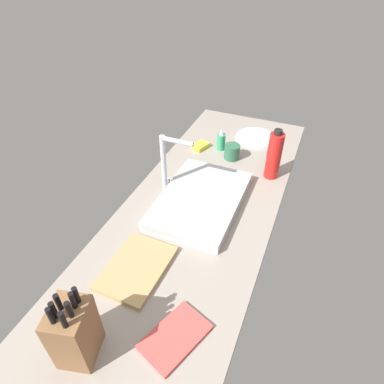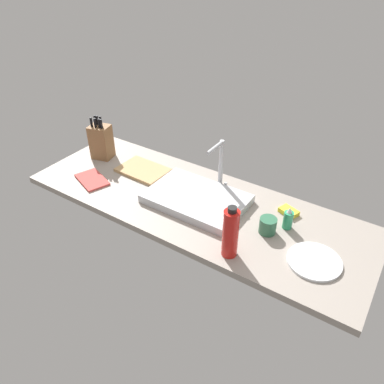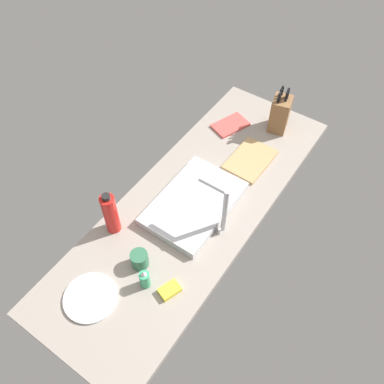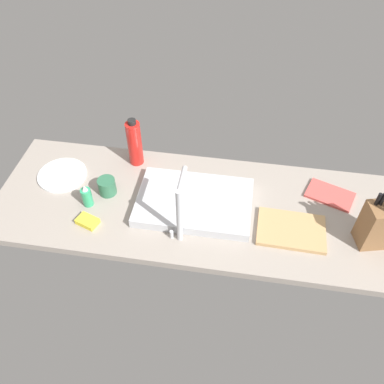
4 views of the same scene
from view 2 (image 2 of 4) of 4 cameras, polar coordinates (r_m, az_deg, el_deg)
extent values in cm
cube|color=gray|center=(194.96, 0.26, -1.88)|extent=(182.34, 64.24, 3.50)
cube|color=#B7BABF|center=(192.40, 0.70, -1.01)|extent=(50.15, 33.28, 4.29)
cylinder|color=#B7BABF|center=(198.18, 4.42, 4.19)|extent=(2.40, 2.40, 28.20)
cylinder|color=#B7BABF|center=(186.42, 3.53, 6.74)|extent=(2.00, 13.99, 2.00)
cylinder|color=#B7BABF|center=(203.24, 5.13, 0.97)|extent=(1.60, 1.60, 4.00)
cube|color=brown|center=(235.08, -13.64, 7.43)|extent=(13.81, 12.49, 20.67)
cylinder|color=black|center=(230.02, -15.09, 10.24)|extent=(1.70, 1.70, 5.67)
cylinder|color=black|center=(232.28, -14.54, 10.58)|extent=(1.70, 1.70, 5.67)
cylinder|color=black|center=(228.38, -14.55, 10.15)|extent=(1.70, 1.70, 5.67)
cylinder|color=black|center=(231.52, -14.22, 10.54)|extent=(1.70, 1.70, 5.67)
cylinder|color=black|center=(227.15, -13.96, 10.10)|extent=(1.70, 1.70, 5.67)
cylinder|color=black|center=(230.26, -13.76, 10.48)|extent=(1.70, 1.70, 5.67)
cylinder|color=black|center=(226.20, -13.66, 10.04)|extent=(1.70, 1.70, 5.67)
cube|color=tan|center=(219.89, -7.46, 3.32)|extent=(28.68, 20.36, 1.80)
cylinder|color=#2D9966|center=(180.56, 14.40, -4.15)|extent=(4.59, 4.59, 8.87)
cone|color=silver|center=(177.05, 14.67, -2.68)|extent=(2.52, 2.52, 2.80)
cylinder|color=red|center=(157.72, 5.87, -6.32)|extent=(6.89, 6.89, 22.99)
cylinder|color=black|center=(149.76, 6.16, -2.69)|extent=(3.79, 3.79, 2.20)
cylinder|color=white|center=(168.74, 18.13, -9.98)|extent=(22.95, 22.95, 1.20)
cube|color=#CC4C47|center=(217.30, -14.98, 1.82)|extent=(23.58, 19.07, 1.20)
cylinder|color=#2D6647|center=(176.20, 11.46, -5.02)|extent=(7.97, 7.97, 7.77)
cube|color=yellow|center=(191.31, 14.51, -2.90)|extent=(10.48, 8.65, 2.40)
camera|label=1|loc=(2.10, -33.76, 24.85)|focal=31.15mm
camera|label=3|loc=(2.05, 50.21, 39.43)|focal=38.06mm
camera|label=4|loc=(2.68, 14.20, 38.08)|focal=37.44mm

